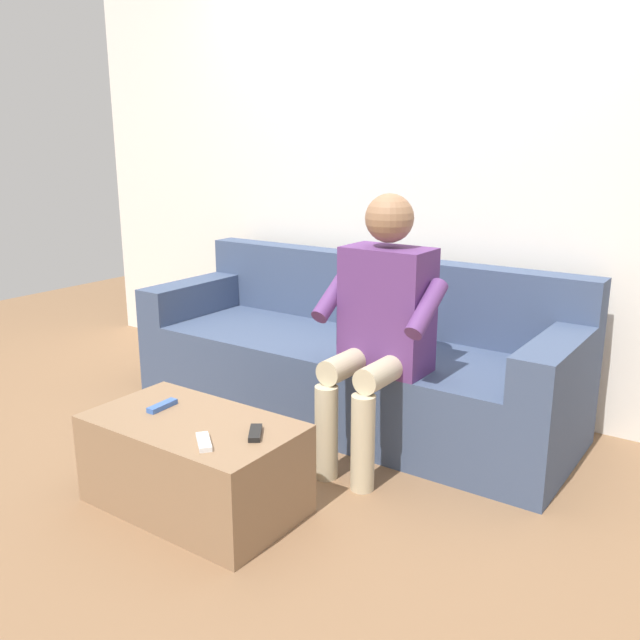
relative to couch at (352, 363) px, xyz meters
The scene contains 8 objects.
ground_plane 0.77m from the couch, 90.00° to the left, with size 8.00×8.00×0.00m, color #846042.
back_wall 1.18m from the couch, 90.00° to the right, with size 4.74×0.06×2.68m, color silver.
couch is the anchor object (origin of this frame).
coffee_table 1.16m from the couch, 90.00° to the left, with size 0.83×0.48×0.36m.
person_solo_seated 0.66m from the couch, 134.53° to the left, with size 0.53×0.50×1.18m.
remote_blue 1.15m from the couch, 80.79° to the left, with size 0.14×0.04×0.02m, color #3860B7.
remote_black 1.16m from the couch, 104.44° to the left, with size 0.13×0.04×0.02m, color black.
remote_white 1.30m from the couch, 98.35° to the left, with size 0.14×0.04×0.02m, color white.
Camera 1 is at (-1.77, 2.71, 1.39)m, focal length 37.82 mm.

